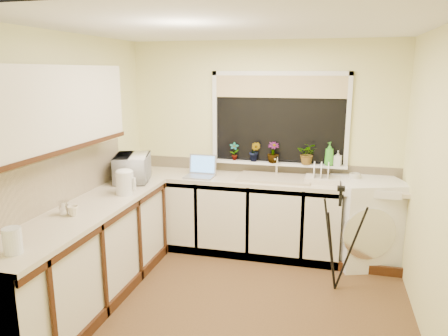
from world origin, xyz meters
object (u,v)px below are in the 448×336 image
steel_jar (64,208)px  plant_b (255,152)px  plant_c (273,152)px  soap_bottle_green (329,154)px  kettle (125,183)px  soap_bottle_clear (338,158)px  dish_rack (322,180)px  cup_left (73,211)px  plant_d (308,154)px  washing_machine (367,221)px  cup_back (355,178)px  tripod (338,239)px  glass_jug (12,241)px  laptop (201,171)px  plant_a (234,151)px  microwave (133,168)px

steel_jar → plant_b: plant_b is taller
plant_c → soap_bottle_green: soap_bottle_green is taller
kettle → plant_b: plant_b is taller
soap_bottle_green → plant_b: bearing=179.4°
soap_bottle_clear → kettle: bearing=-149.9°
dish_rack → cup_left: (-2.02, -1.67, 0.01)m
plant_b → plant_d: plant_d is taller
washing_machine → cup_back: size_ratio=7.32×
washing_machine → soap_bottle_clear: size_ratio=5.49×
tripod → steel_jar: tripod is taller
glass_jug → cup_back: bearing=47.5°
laptop → plant_a: bearing=43.5°
kettle → dish_rack: kettle is taller
steel_jar → plant_c: 2.41m
dish_rack → soap_bottle_green: (0.06, 0.20, 0.26)m
kettle → steel_jar: kettle is taller
tripod → glass_jug: (-2.15, -1.75, 0.47)m
microwave → plant_d: (1.88, 0.66, 0.13)m
glass_jug → plant_a: size_ratio=0.84×
plant_c → soap_bottle_clear: (0.73, 0.02, -0.03)m
plant_a → cup_left: 2.14m
dish_rack → microwave: bearing=-166.5°
kettle → microwave: bearing=108.0°
soap_bottle_green → soap_bottle_clear: size_ratio=1.55×
dish_rack → cup_back: size_ratio=2.90×
plant_d → soap_bottle_green: (0.24, 0.00, 0.01)m
tripod → plant_b: 1.48m
plant_b → cup_back: size_ratio=1.82×
plant_b → cup_left: (-1.22, -1.88, -0.23)m
tripod → soap_bottle_green: (-0.13, 0.89, 0.66)m
washing_machine → glass_jug: 3.54m
steel_jar → cup_left: 0.09m
tripod → plant_d: bearing=107.3°
washing_machine → plant_d: (-0.69, 0.16, 0.70)m
microwave → plant_d: plant_d is taller
cup_back → laptop: bearing=-174.8°
soap_bottle_green → cup_back: 0.39m
washing_machine → laptop: size_ratio=2.86×
steel_jar → soap_bottle_clear: soap_bottle_clear is taller
plant_a → soap_bottle_green: bearing=-1.4°
tripod → plant_d: 1.16m
washing_machine → steel_jar: (-2.62, -1.70, 0.48)m
soap_bottle_clear → plant_d: bearing=-177.2°
laptop → soap_bottle_green: bearing=11.8°
glass_jug → microwave: (-0.09, 1.98, 0.06)m
washing_machine → cup_back: (-0.16, 0.04, 0.48)m
laptop → soap_bottle_green: soap_bottle_green is taller
plant_a → cup_left: plant_a is taller
tripod → plant_c: 1.34m
washing_machine → plant_a: size_ratio=4.44×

